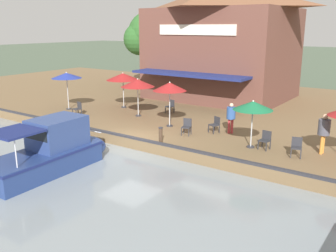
{
  "coord_description": "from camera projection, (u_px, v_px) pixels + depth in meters",
  "views": [
    {
      "loc": [
        13.68,
        11.9,
        6.07
      ],
      "look_at": [
        -1.0,
        1.65,
        1.3
      ],
      "focal_mm": 40.0,
      "sensor_mm": 36.0,
      "label": 1
    }
  ],
  "objects": [
    {
      "name": "patio_umbrella_by_entrance",
      "position": [
        123.0,
        77.0,
        25.54
      ],
      "size": [
        2.27,
        2.27,
        2.44
      ],
      "color": "#B7B7B7",
      "rests_on": "quay_deck"
    },
    {
      "name": "motorboat_mid_row",
      "position": [
        54.0,
        151.0,
        16.18
      ],
      "size": [
        6.02,
        2.23,
        2.2
      ],
      "color": "navy",
      "rests_on": "river_water"
    },
    {
      "name": "cafe_chair_facing_river",
      "position": [
        171.0,
        106.0,
        24.38
      ],
      "size": [
        0.53,
        0.53,
        0.85
      ],
      "color": "#2D2D33",
      "rests_on": "quay_deck"
    },
    {
      "name": "person_mid_patio",
      "position": [
        231.0,
        115.0,
        19.55
      ],
      "size": [
        0.46,
        0.46,
        1.63
      ],
      "color": "#B23338",
      "rests_on": "quay_deck"
    },
    {
      "name": "person_near_entrance",
      "position": [
        324.0,
        129.0,
        16.34
      ],
      "size": [
        0.51,
        0.51,
        1.8
      ],
      "color": "orange",
      "rests_on": "quay_deck"
    },
    {
      "name": "patio_umbrella_far_corner",
      "position": [
        138.0,
        83.0,
        23.07
      ],
      "size": [
        2.09,
        2.09,
        2.38
      ],
      "color": "#B7B7B7",
      "rests_on": "quay_deck"
    },
    {
      "name": "ground_plane",
      "position": [
        130.0,
        150.0,
        18.98
      ],
      "size": [
        220.0,
        220.0,
        0.0
      ],
      "primitive_type": "plane",
      "color": "#4C5B47"
    },
    {
      "name": "cafe_chair_back_row_seat",
      "position": [
        265.0,
        139.0,
        17.13
      ],
      "size": [
        0.48,
        0.48,
        0.85
      ],
      "color": "#2D2D33",
      "rests_on": "quay_deck"
    },
    {
      "name": "patio_umbrella_mid_patio_right",
      "position": [
        67.0,
        76.0,
        24.93
      ],
      "size": [
        1.99,
        1.99,
        2.53
      ],
      "color": "#B7B7B7",
      "rests_on": "quay_deck"
    },
    {
      "name": "cafe_chair_mid_patio",
      "position": [
        215.0,
        124.0,
        19.83
      ],
      "size": [
        0.57,
        0.57,
        0.85
      ],
      "color": "#2D2D33",
      "rests_on": "quay_deck"
    },
    {
      "name": "patio_umbrella_near_quay_edge",
      "position": [
        170.0,
        87.0,
        20.6
      ],
      "size": [
        1.87,
        1.87,
        2.54
      ],
      "color": "#B7B7B7",
      "rests_on": "quay_deck"
    },
    {
      "name": "waterfront_restaurant",
      "position": [
        223.0,
        41.0,
        28.93
      ],
      "size": [
        10.12,
        10.55,
        8.63
      ],
      "color": "brown",
      "rests_on": "quay_deck"
    },
    {
      "name": "tree_behind_restaurant",
      "position": [
        148.0,
        36.0,
        35.73
      ],
      "size": [
        4.59,
        4.37,
        6.94
      ],
      "color": "brown",
      "rests_on": "quay_deck"
    },
    {
      "name": "patio_umbrella_mid_patio_left",
      "position": [
        253.0,
        106.0,
        16.97
      ],
      "size": [
        1.82,
        1.82,
        2.24
      ],
      "color": "#B7B7B7",
      "rests_on": "quay_deck"
    },
    {
      "name": "cafe_chair_under_first_umbrella",
      "position": [
        78.0,
        108.0,
        23.68
      ],
      "size": [
        0.5,
        0.5,
        0.85
      ],
      "color": "#2D2D33",
      "rests_on": "quay_deck"
    },
    {
      "name": "mooring_post",
      "position": [
        161.0,
        135.0,
        18.08
      ],
      "size": [
        0.22,
        0.22,
        0.78
      ],
      "color": "#473323",
      "rests_on": "quay_deck"
    },
    {
      "name": "cafe_chair_far_corner_seat",
      "position": [
        187.0,
        126.0,
        19.42
      ],
      "size": [
        0.54,
        0.54,
        0.85
      ],
      "color": "#2D2D33",
      "rests_on": "quay_deck"
    },
    {
      "name": "quay_edge_fender",
      "position": [
        131.0,
        137.0,
        18.89
      ],
      "size": [
        0.2,
        50.4,
        0.1
      ],
      "primitive_type": "cube",
      "color": "#2D2D33",
      "rests_on": "quay_deck"
    },
    {
      "name": "quay_deck",
      "position": [
        227.0,
        107.0,
        27.62
      ],
      "size": [
        22.0,
        56.0,
        0.6
      ],
      "primitive_type": "cube",
      "color": "brown",
      "rests_on": "ground"
    },
    {
      "name": "cafe_chair_beside_entrance",
      "position": [
        297.0,
        146.0,
        16.13
      ],
      "size": [
        0.54,
        0.54,
        0.85
      ],
      "color": "#2D2D33",
      "rests_on": "quay_deck"
    }
  ]
}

